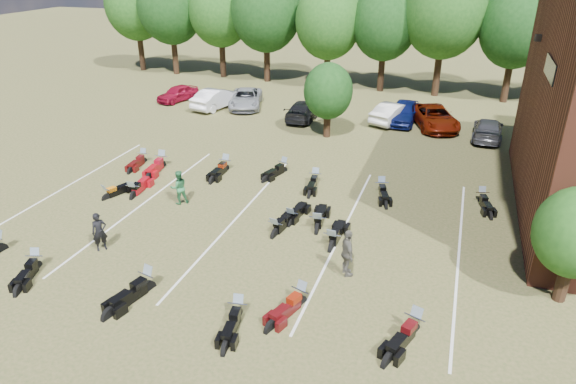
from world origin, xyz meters
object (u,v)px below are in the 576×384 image
at_px(car_4, 404,112).
at_px(motorcycle_7, 134,197).
at_px(person_green, 179,187).
at_px(motorcycle_3, 238,318).
at_px(person_grey, 347,253).
at_px(motorcycle_0, 1,251).
at_px(person_black, 99,232).
at_px(motorcycle_14, 144,163).
at_px(car_0, 178,93).

distance_m(car_4, motorcycle_7, 20.44).
xyz_separation_m(person_green, motorcycle_3, (6.29, -7.12, -0.87)).
xyz_separation_m(person_green, person_grey, (9.20, -3.39, 0.10)).
distance_m(car_4, motorcycle_0, 26.92).
xyz_separation_m(person_green, motorcycle_0, (-4.85, -6.41, -0.87)).
distance_m(person_black, motorcycle_7, 5.06).
bearing_deg(motorcycle_0, motorcycle_14, 96.37).
bearing_deg(motorcycle_14, person_green, -45.70).
xyz_separation_m(person_black, motorcycle_14, (-3.83, 8.93, -0.84)).
relative_size(motorcycle_7, motorcycle_14, 1.07).
height_order(person_black, person_green, person_green).
relative_size(car_0, motorcycle_14, 1.75).
xyz_separation_m(car_4, motorcycle_3, (-2.43, -23.95, -0.79)).
xyz_separation_m(person_green, motorcycle_7, (-2.58, -0.19, -0.87)).
xyz_separation_m(car_4, person_black, (-9.64, -21.73, 0.06)).
height_order(person_black, motorcycle_3, person_black).
height_order(motorcycle_7, motorcycle_14, motorcycle_7).
bearing_deg(motorcycle_3, motorcycle_7, 133.22).
height_order(motorcycle_0, motorcycle_14, motorcycle_0).
height_order(person_green, person_grey, person_grey).
bearing_deg(person_green, person_black, 36.44).
distance_m(car_0, person_black, 23.38).
relative_size(person_black, motorcycle_7, 0.73).
height_order(car_4, motorcycle_3, car_4).
relative_size(person_green, motorcycle_7, 0.75).
distance_m(person_green, person_grey, 9.81).
bearing_deg(person_green, car_4, -160.32).
xyz_separation_m(car_0, motorcycle_7, (7.14, -16.95, -0.65)).
distance_m(person_grey, motorcycle_3, 4.83).
xyz_separation_m(person_black, person_green, (0.92, 4.90, 0.02)).
height_order(person_black, motorcycle_0, person_black).
bearing_deg(motorcycle_7, motorcycle_14, -69.46).
bearing_deg(car_0, car_4, 17.20).
relative_size(car_4, person_grey, 2.38).
bearing_deg(person_black, motorcycle_7, 60.06).
xyz_separation_m(car_0, person_green, (9.72, -16.76, 0.22)).
xyz_separation_m(car_0, motorcycle_3, (16.01, -23.88, -0.65)).
bearing_deg(motorcycle_7, person_grey, 158.11).
bearing_deg(motorcycle_0, car_0, 108.79).
height_order(person_grey, motorcycle_7, person_grey).
bearing_deg(motorcycle_3, person_black, 154.10).
bearing_deg(person_green, motorcycle_3, 88.55).
bearing_deg(person_grey, car_4, -27.58).
bearing_deg(motorcycle_0, person_green, 59.78).
bearing_deg(car_0, motorcycle_14, -51.69).
bearing_deg(motorcycle_14, motorcycle_3, -50.65).
height_order(car_0, person_grey, person_grey).
relative_size(person_green, motorcycle_3, 0.78).
bearing_deg(motorcycle_7, car_0, -73.83).
distance_m(motorcycle_3, motorcycle_7, 11.26).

